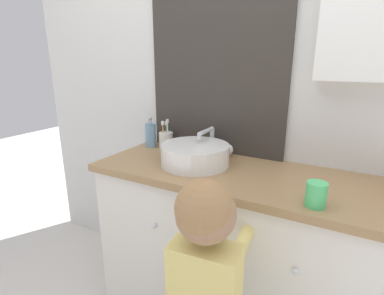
{
  "coord_description": "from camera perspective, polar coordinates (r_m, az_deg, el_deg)",
  "views": [
    {
      "loc": [
        0.43,
        -0.9,
        1.35
      ],
      "look_at": [
        -0.23,
        0.29,
        0.95
      ],
      "focal_mm": 28.0,
      "sensor_mm": 36.0,
      "label": 1
    }
  ],
  "objects": [
    {
      "name": "wall_back",
      "position": [
        1.58,
        14.14,
        13.15
      ],
      "size": [
        3.2,
        0.18,
        2.5
      ],
      "color": "silver",
      "rests_on": "ground_plane"
    },
    {
      "name": "vanity_counter",
      "position": [
        1.6,
        8.51,
        -19.01
      ],
      "size": [
        1.4,
        0.53,
        0.85
      ],
      "color": "silver",
      "rests_on": "ground_plane"
    },
    {
      "name": "drinking_cup",
      "position": [
        1.15,
        22.56,
        -8.26
      ],
      "size": [
        0.07,
        0.07,
        0.09
      ],
      "primitive_type": "cylinder",
      "color": "#4CC670",
      "rests_on": "vanity_counter"
    },
    {
      "name": "toothbrush_holder",
      "position": [
        1.75,
        -4.97,
        1.48
      ],
      "size": [
        0.08,
        0.08,
        0.17
      ],
      "color": "silver",
      "rests_on": "vanity_counter"
    },
    {
      "name": "sink_basin",
      "position": [
        1.47,
        0.74,
        -1.23
      ],
      "size": [
        0.34,
        0.39,
        0.16
      ],
      "color": "white",
      "rests_on": "vanity_counter"
    },
    {
      "name": "child_figure",
      "position": [
        1.09,
        2.54,
        -25.57
      ],
      "size": [
        0.24,
        0.5,
        1.02
      ],
      "color": "slate",
      "rests_on": "ground_plane"
    },
    {
      "name": "soap_dispenser",
      "position": [
        1.78,
        -7.91,
        2.43
      ],
      "size": [
        0.06,
        0.06,
        0.18
      ],
      "color": "#6B93B2",
      "rests_on": "vanity_counter"
    }
  ]
}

